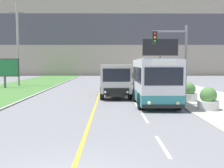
{
  "coord_description": "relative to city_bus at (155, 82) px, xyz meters",
  "views": [
    {
      "loc": [
        0.97,
        -5.45,
        2.81
      ],
      "look_at": [
        1.1,
        12.05,
        1.4
      ],
      "focal_mm": 42.0,
      "sensor_mm": 36.0,
      "label": 1
    }
  ],
  "objects": [
    {
      "name": "apartment_block_background",
      "position": [
        -3.96,
        45.23,
        8.17
      ],
      "size": [
        80.0,
        8.04,
        19.46
      ],
      "color": "#A89E8E",
      "rests_on": "ground_plane"
    },
    {
      "name": "city_bus",
      "position": [
        0.0,
        0.0,
        0.0
      ],
      "size": [
        2.61,
        5.51,
        3.1
      ],
      "color": "silver",
      "rests_on": "ground_plane"
    },
    {
      "name": "dump_truck",
      "position": [
        -2.53,
        3.69,
        -0.23
      ],
      "size": [
        2.44,
        6.19,
        2.67
      ],
      "color": "black",
      "rests_on": "ground_plane"
    },
    {
      "name": "car_distant",
      "position": [
        0.23,
        18.87,
        -0.88
      ],
      "size": [
        1.8,
        4.3,
        1.45
      ],
      "color": "silver",
      "rests_on": "ground_plane"
    },
    {
      "name": "utility_pole_far",
      "position": [
        -14.2,
        14.94,
        3.54
      ],
      "size": [
        1.8,
        0.28,
        10.1
      ],
      "color": "#9E9E99",
      "rests_on": "ground_plane"
    },
    {
      "name": "traffic_light_mast",
      "position": [
        1.27,
        -0.05,
        1.8
      ],
      "size": [
        2.28,
        0.32,
        5.25
      ],
      "color": "slate",
      "rests_on": "ground_plane"
    },
    {
      "name": "billboard_large",
      "position": [
        4.35,
        21.32,
        3.3
      ],
      "size": [
        5.22,
        0.24,
        6.33
      ],
      "color": "#59595B",
      "rests_on": "ground_plane"
    },
    {
      "name": "billboard_small",
      "position": [
        -14.85,
        12.31,
        0.64
      ],
      "size": [
        3.24,
        0.24,
        3.3
      ],
      "color": "#59595B",
      "rests_on": "ground_plane"
    },
    {
      "name": "planter_round_near",
      "position": [
        2.78,
        -1.98,
        -0.91
      ],
      "size": [
        1.21,
        1.21,
        1.33
      ],
      "color": "silver",
      "rests_on": "sidewalk_right"
    },
    {
      "name": "planter_round_second",
      "position": [
        2.74,
        1.74,
        -0.91
      ],
      "size": [
        1.22,
        1.22,
        1.32
      ],
      "color": "silver",
      "rests_on": "sidewalk_right"
    },
    {
      "name": "planter_round_third",
      "position": [
        2.72,
        5.47,
        -0.94
      ],
      "size": [
        1.17,
        1.17,
        1.27
      ],
      "color": "silver",
      "rests_on": "sidewalk_right"
    }
  ]
}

